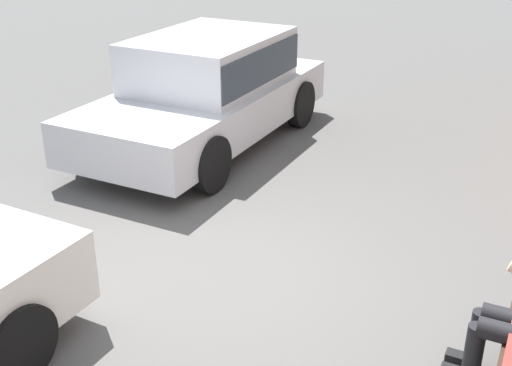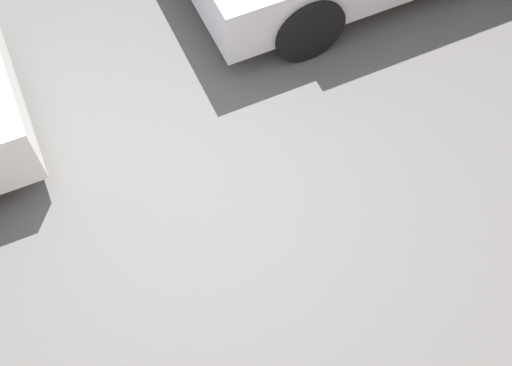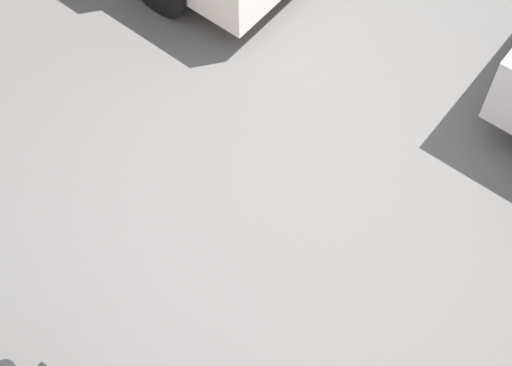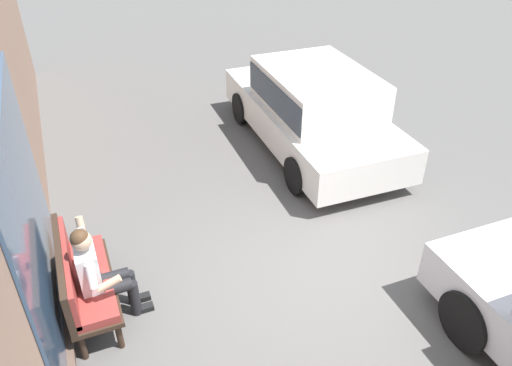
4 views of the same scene
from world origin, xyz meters
name	(u,v)px [view 4 (image 4 of 4)]	position (x,y,z in m)	size (l,w,h in m)	color
ground_plane	(321,274)	(0.00, 0.00, 0.00)	(60.00, 60.00, 0.00)	#565451
bench	(79,277)	(0.50, 2.90, 0.55)	(1.51, 0.55, 0.98)	#332319
person_on_phone	(99,272)	(0.34, 2.68, 0.69)	(0.73, 0.74, 1.32)	black
parked_car_mid	(313,106)	(3.09, -1.46, 0.82)	(4.39, 2.04, 1.52)	white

